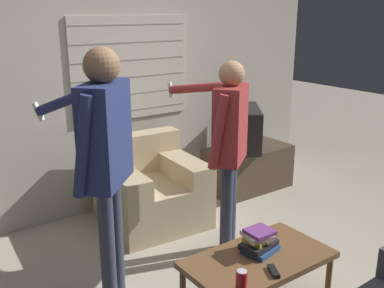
{
  "coord_description": "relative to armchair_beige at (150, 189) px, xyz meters",
  "views": [
    {
      "loc": [
        -1.81,
        -1.91,
        1.93
      ],
      "look_at": [
        -0.01,
        0.6,
        1.0
      ],
      "focal_mm": 42.0,
      "sensor_mm": 36.0,
      "label": 1
    }
  ],
  "objects": [
    {
      "name": "tv_stand",
      "position": [
        1.3,
        0.06,
        -0.07
      ],
      "size": [
        0.94,
        0.51,
        0.48
      ],
      "color": "#4C3D2D",
      "rests_on": "ground_plane"
    },
    {
      "name": "tv",
      "position": [
        1.29,
        0.07,
        0.39
      ],
      "size": [
        0.57,
        0.68,
        0.44
      ],
      "rotation": [
        0.0,
        0.0,
        4.07
      ],
      "color": "black",
      "rests_on": "tv_stand"
    },
    {
      "name": "armchair_beige",
      "position": [
        0.0,
        0.0,
        0.0
      ],
      "size": [
        0.92,
        0.9,
        0.79
      ],
      "rotation": [
        0.0,
        0.0,
        3.07
      ],
      "color": "#C6B289",
      "rests_on": "ground_plane"
    },
    {
      "name": "coffee_table",
      "position": [
        -0.13,
        -1.58,
        0.06
      ],
      "size": [
        0.95,
        0.53,
        0.41
      ],
      "color": "brown",
      "rests_on": "ground_plane"
    },
    {
      "name": "spare_remote",
      "position": [
        -0.18,
        -1.77,
        0.11
      ],
      "size": [
        0.09,
        0.13,
        0.02
      ],
      "rotation": [
        0.0,
        0.0,
        -0.47
      ],
      "color": "black",
      "rests_on": "coffee_table"
    },
    {
      "name": "soda_can",
      "position": [
        -0.46,
        -1.79,
        0.16
      ],
      "size": [
        0.07,
        0.07,
        0.13
      ],
      "color": "red",
      "rests_on": "coffee_table"
    },
    {
      "name": "wall_back",
      "position": [
        -0.14,
        0.55,
        0.96
      ],
      "size": [
        5.2,
        0.08,
        2.55
      ],
      "color": "#BCB7A8",
      "rests_on": "ground_plane"
    },
    {
      "name": "person_left_standing",
      "position": [
        -0.83,
        -0.89,
        0.79
      ],
      "size": [
        0.52,
        0.85,
        1.72
      ],
      "rotation": [
        0.0,
        0.0,
        0.78
      ],
      "color": "#33384C",
      "rests_on": "ground_plane"
    },
    {
      "name": "person_right_standing",
      "position": [
        0.22,
        -0.86,
        0.67
      ],
      "size": [
        0.49,
        0.8,
        1.57
      ],
      "rotation": [
        0.0,
        0.0,
        0.65
      ],
      "color": "#33384C",
      "rests_on": "ground_plane"
    },
    {
      "name": "book_stack",
      "position": [
        -0.08,
        -1.53,
        0.17
      ],
      "size": [
        0.27,
        0.23,
        0.16
      ],
      "color": "#284C89",
      "rests_on": "coffee_table"
    }
  ]
}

